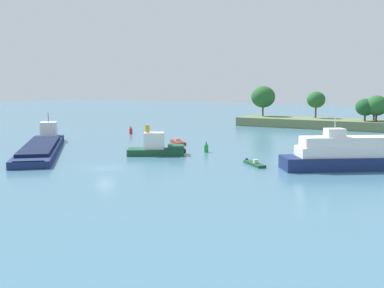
{
  "coord_description": "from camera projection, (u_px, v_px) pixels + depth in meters",
  "views": [
    {
      "loc": [
        42.07,
        -49.96,
        11.42
      ],
      "look_at": [
        2.0,
        20.1,
        1.2
      ],
      "focal_mm": 45.29,
      "sensor_mm": 36.0,
      "label": 1
    }
  ],
  "objects": [
    {
      "name": "channel_buoy_red",
      "position": [
        131.0,
        131.0,
        108.33
      ],
      "size": [
        0.7,
        0.7,
        1.9
      ],
      "color": "red",
      "rests_on": "ground"
    },
    {
      "name": "channel_buoy_green",
      "position": [
        206.0,
        147.0,
        79.97
      ],
      "size": [
        0.7,
        0.7,
        1.9
      ],
      "color": "green",
      "rests_on": "ground"
    },
    {
      "name": "treeline_island",
      "position": [
        368.0,
        118.0,
        118.37
      ],
      "size": [
        70.38,
        11.69,
        10.55
      ],
      "color": "#66754C",
      "rests_on": "ground"
    },
    {
      "name": "cargo_barge",
      "position": [
        42.0,
        146.0,
        81.27
      ],
      "size": [
        26.47,
        29.09,
        5.64
      ],
      "color": "navy",
      "rests_on": "ground"
    },
    {
      "name": "fishing_skiff",
      "position": [
        178.0,
        142.0,
        91.58
      ],
      "size": [
        5.27,
        5.3,
        0.99
      ],
      "color": "maroon",
      "rests_on": "ground"
    },
    {
      "name": "small_motorboat",
      "position": [
        254.0,
        164.0,
        67.44
      ],
      "size": [
        4.56,
        4.41,
        0.88
      ],
      "color": "#19472D",
      "rests_on": "ground"
    },
    {
      "name": "ground_plane",
      "position": [
        105.0,
        168.0,
        65.18
      ],
      "size": [
        400.0,
        400.0,
        0.0
      ],
      "primitive_type": "plane",
      "color": "teal"
    },
    {
      "name": "tugboat",
      "position": [
        157.0,
        147.0,
        76.98
      ],
      "size": [
        9.55,
        7.72,
        4.8
      ],
      "color": "#19472D",
      "rests_on": "ground"
    },
    {
      "name": "white_riverboat",
      "position": [
        350.0,
        155.0,
        64.28
      ],
      "size": [
        17.68,
        14.17,
        6.86
      ],
      "color": "navy",
      "rests_on": "ground"
    }
  ]
}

